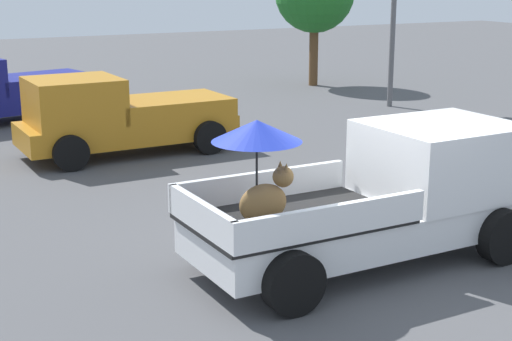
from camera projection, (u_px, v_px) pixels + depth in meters
ground_plane at (361, 262)px, 11.07m from camera, size 80.00×80.00×0.00m
pickup_truck_main at (387, 194)px, 11.02m from camera, size 5.10×2.35×2.24m
pickup_truck_red at (119, 116)px, 17.33m from camera, size 4.84×2.26×1.80m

